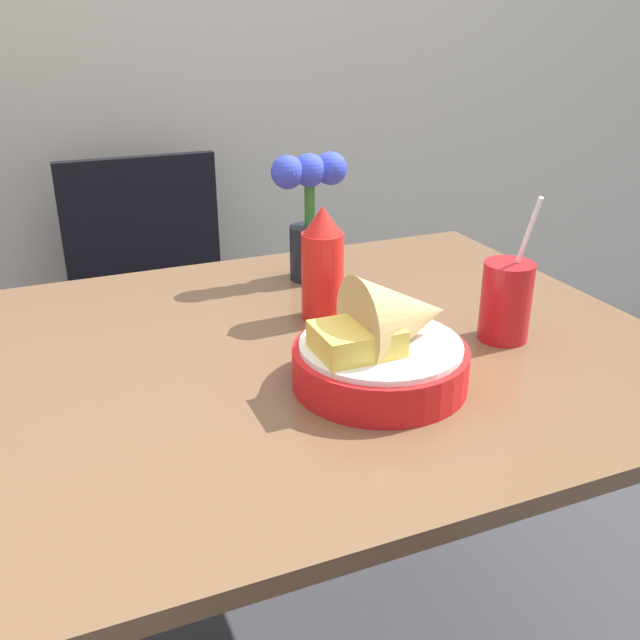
# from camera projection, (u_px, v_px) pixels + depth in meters

# --- Properties ---
(dining_table) EXTENTS (1.17, 0.87, 0.75)m
(dining_table) POSITION_uv_depth(u_px,v_px,m) (283.00, 406.00, 1.11)
(dining_table) COLOR brown
(dining_table) RESTS_ON ground_plane
(chair_far_window) EXTENTS (0.40, 0.40, 0.88)m
(chair_far_window) POSITION_uv_depth(u_px,v_px,m) (155.00, 301.00, 1.84)
(chair_far_window) COLOR black
(chair_far_window) RESTS_ON ground_plane
(food_basket) EXTENTS (0.24, 0.24, 0.16)m
(food_basket) POSITION_uv_depth(u_px,v_px,m) (386.00, 345.00, 0.95)
(food_basket) COLOR red
(food_basket) RESTS_ON dining_table
(ketchup_bottle) EXTENTS (0.07, 0.07, 0.19)m
(ketchup_bottle) POSITION_uv_depth(u_px,v_px,m) (323.00, 266.00, 1.15)
(ketchup_bottle) COLOR red
(ketchup_bottle) RESTS_ON dining_table
(drink_cup) EXTENTS (0.08, 0.08, 0.23)m
(drink_cup) POSITION_uv_depth(u_px,v_px,m) (506.00, 303.00, 1.08)
(drink_cup) COLOR red
(drink_cup) RESTS_ON dining_table
(flower_vase) EXTENTS (0.14, 0.08, 0.24)m
(flower_vase) POSITION_uv_depth(u_px,v_px,m) (310.00, 210.00, 1.30)
(flower_vase) COLOR black
(flower_vase) RESTS_ON dining_table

